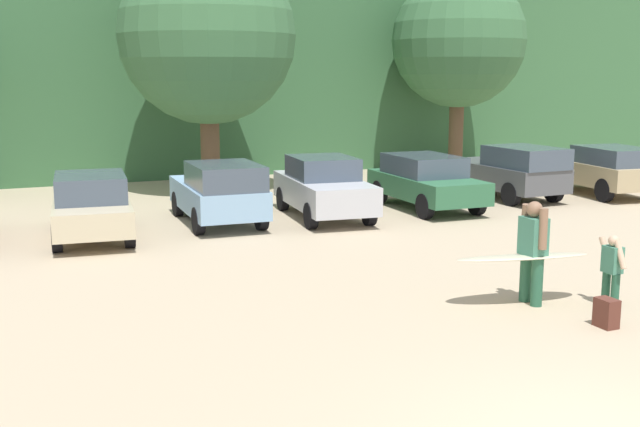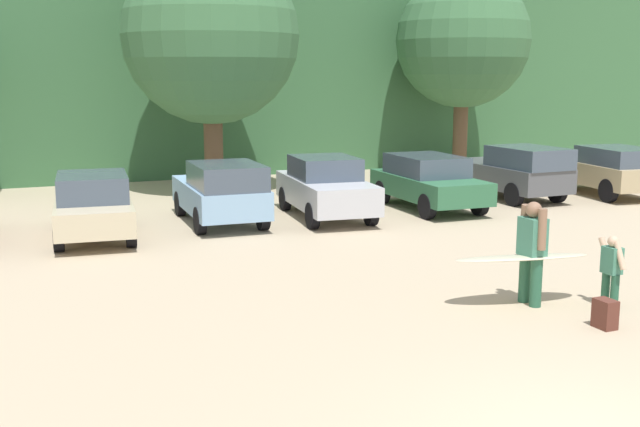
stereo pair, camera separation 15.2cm
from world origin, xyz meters
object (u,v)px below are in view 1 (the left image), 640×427
parked_car_dark_gray (510,171)px  backpack_dropped (606,313)px  person_adult (533,246)px  parked_car_forest_green (426,181)px  parked_car_champagne (91,205)px  parked_car_tan (605,169)px  surfboard_cream (523,257)px  parked_car_silver (323,187)px  person_child (612,266)px  parked_car_sky_blue (219,192)px

parked_car_dark_gray → backpack_dropped: parked_car_dark_gray is taller
parked_car_dark_gray → person_adult: (-6.60, -9.26, 0.11)m
person_adult → parked_car_dark_gray: bearing=-124.8°
parked_car_dark_gray → parked_car_forest_green: bearing=97.6°
parked_car_forest_green → backpack_dropped: parked_car_forest_green is taller
parked_car_champagne → parked_car_tan: parked_car_tan is taller
parked_car_tan → surfboard_cream: bearing=138.3°
parked_car_silver → backpack_dropped: (0.24, -10.13, -0.61)m
parked_car_silver → person_child: 9.41m
parked_car_sky_blue → person_child: parked_car_sky_blue is taller
surfboard_cream → backpack_dropped: surfboard_cream is taller
parked_car_champagne → person_adult: person_adult is taller
parked_car_tan → backpack_dropped: bearing=144.2°
backpack_dropped → parked_car_silver: bearing=91.3°
surfboard_cream → parked_car_dark_gray: bearing=-114.7°
backpack_dropped → parked_car_forest_green: bearing=73.6°
parked_car_dark_gray → person_child: (-5.50, -9.94, -0.19)m
parked_car_champagne → backpack_dropped: 11.78m
parked_car_dark_gray → parked_car_champagne: bearing=92.6°
parked_car_champagne → parked_car_silver: (6.07, 0.20, 0.05)m
parked_car_champagne → person_child: (7.15, -9.15, -0.10)m
parked_car_tan → parked_car_forest_green: bearing=96.4°
backpack_dropped → parked_car_tan: bearing=46.5°
parked_car_sky_blue → surfboard_cream: bearing=-160.2°
parked_car_sky_blue → surfboard_cream: size_ratio=1.69×
parked_car_sky_blue → parked_car_silver: (2.85, -0.15, -0.02)m
parked_car_champagne → parked_car_forest_green: bearing=-82.2°
person_child → backpack_dropped: 1.24m
person_child → backpack_dropped: size_ratio=2.70×
parked_car_dark_gray → person_adult: person_adult is taller
person_child → parked_car_champagne: bearing=-51.4°
parked_car_champagne → parked_car_sky_blue: bearing=-77.8°
parked_car_tan → person_child: size_ratio=3.55×
parked_car_silver → person_child: bearing=-167.0°
backpack_dropped → parked_car_dark_gray: bearing=59.4°
parked_car_dark_gray → person_adult: bearing=143.6°
backpack_dropped → person_adult: bearing=99.9°
parked_car_silver → parked_car_tan: 9.80m
parked_car_silver → parked_car_forest_green: bearing=-82.0°
parked_car_sky_blue → surfboard_cream: parked_car_sky_blue is taller
parked_car_tan → surfboard_cream: size_ratio=1.77×
parked_car_forest_green → backpack_dropped: (-3.01, -10.23, -0.59)m
parked_car_dark_gray → backpack_dropped: 12.48m
parked_car_champagne → person_adult: 10.41m
parked_car_forest_green → person_adult: bearing=161.7°
parked_car_champagne → backpack_dropped: bearing=-141.5°
person_child → parked_car_sky_blue: bearing=-66.9°
surfboard_cream → backpack_dropped: bearing=116.1°
surfboard_cream → parked_car_tan: bearing=-127.9°
parked_car_sky_blue → parked_car_forest_green: 6.10m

